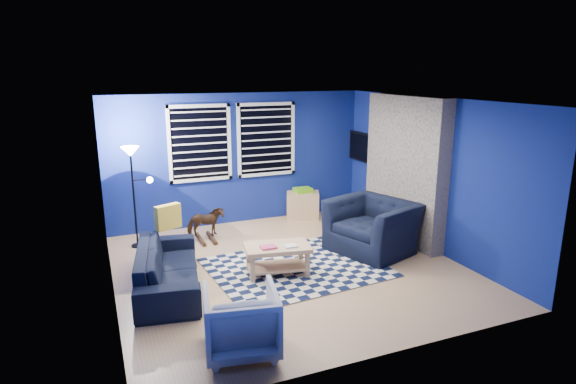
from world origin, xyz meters
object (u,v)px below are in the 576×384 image
object	(u,v)px
rocking_horse	(205,222)
floor_lamp	(133,166)
armchair_bent	(241,321)
armchair_big	(372,227)
cabinet	(303,204)
tv	(363,147)
coffee_table	(277,254)
sofa	(168,267)

from	to	relation	value
rocking_horse	floor_lamp	xyz separation A→B (m)	(-1.12, 0.16, 1.07)
armchair_bent	rocking_horse	size ratio (longest dim) A/B	1.26
armchair_big	floor_lamp	world-z (taller)	floor_lamp
armchair_big	cabinet	xyz separation A→B (m)	(-0.31, 2.11, -0.14)
tv	cabinet	bearing A→B (deg)	168.35
rocking_horse	cabinet	bearing A→B (deg)	-73.28
tv	coffee_table	bearing A→B (deg)	-141.33
armchair_big	floor_lamp	xyz separation A→B (m)	(-3.55, 1.69, 0.98)
sofa	cabinet	xyz separation A→B (m)	(3.02, 2.24, -0.02)
armchair_bent	cabinet	bearing A→B (deg)	-110.94
armchair_bent	cabinet	xyz separation A→B (m)	(2.55, 4.11, -0.08)
coffee_table	cabinet	bearing A→B (deg)	58.37
coffee_table	cabinet	size ratio (longest dim) A/B	1.36
armchair_big	coffee_table	size ratio (longest dim) A/B	1.26
armchair_bent	sofa	bearing A→B (deg)	-64.93
armchair_big	sofa	bearing A→B (deg)	-107.01
cabinet	armchair_bent	bearing A→B (deg)	-99.15
rocking_horse	tv	bearing A→B (deg)	-82.95
rocking_horse	coffee_table	xyz separation A→B (m)	(0.64, -1.82, -0.01)
coffee_table	floor_lamp	distance (m)	2.86
cabinet	floor_lamp	distance (m)	3.46
sofa	armchair_bent	size ratio (longest dim) A/B	2.59
tv	floor_lamp	xyz separation A→B (m)	(-4.45, -0.17, -0.00)
tv	floor_lamp	world-z (taller)	floor_lamp
tv	cabinet	xyz separation A→B (m)	(-1.21, 0.25, -1.12)
sofa	armchair_bent	bearing A→B (deg)	-156.60
armchair_big	cabinet	size ratio (longest dim) A/B	1.72
tv	sofa	world-z (taller)	tv
floor_lamp	armchair_bent	bearing A→B (deg)	-79.45
rocking_horse	cabinet	distance (m)	2.20
sofa	tv	bearing A→B (deg)	-55.54
coffee_table	cabinet	xyz separation A→B (m)	(1.48, 2.41, -0.05)
armchair_big	armchair_bent	world-z (taller)	armchair_big
sofa	armchair_big	bearing A→B (deg)	-78.50
armchair_bent	tv	bearing A→B (deg)	-123.38
armchair_big	coffee_table	distance (m)	1.81
rocking_horse	floor_lamp	world-z (taller)	floor_lamp
tv	floor_lamp	bearing A→B (deg)	-177.79
sofa	armchair_big	distance (m)	3.33
sofa	floor_lamp	bearing A→B (deg)	16.06
floor_lamp	rocking_horse	bearing A→B (deg)	-8.15
coffee_table	floor_lamp	xyz separation A→B (m)	(-1.76, 1.99, 1.07)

